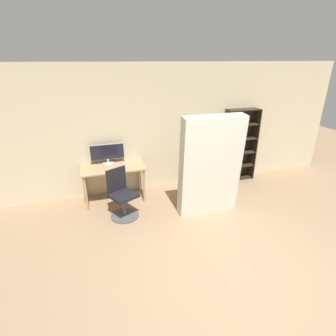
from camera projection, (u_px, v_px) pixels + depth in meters
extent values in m
plane|color=#937556|center=(249.00, 286.00, 3.44)|extent=(16.00, 16.00, 0.00)
cube|color=#C6B793|center=(174.00, 128.00, 5.73)|extent=(8.00, 0.06, 2.70)
cube|color=tan|center=(113.00, 167.00, 5.28)|extent=(1.26, 0.65, 0.03)
cylinder|color=tan|center=(86.00, 193.00, 5.04)|extent=(0.05, 0.05, 0.71)
cylinder|color=tan|center=(144.00, 186.00, 5.34)|extent=(0.05, 0.05, 0.71)
cylinder|color=tan|center=(86.00, 182.00, 5.50)|extent=(0.05, 0.05, 0.71)
cylinder|color=tan|center=(139.00, 175.00, 5.81)|extent=(0.05, 0.05, 0.71)
cylinder|color=#B7B7BC|center=(108.00, 163.00, 5.42)|extent=(0.22, 0.22, 0.02)
cylinder|color=#B7B7BC|center=(108.00, 161.00, 5.40)|extent=(0.04, 0.04, 0.08)
cube|color=#B7B7BC|center=(107.00, 152.00, 5.33)|extent=(0.69, 0.02, 0.33)
cube|color=black|center=(107.00, 152.00, 5.32)|extent=(0.67, 0.03, 0.30)
cylinder|color=#4C4C51|center=(125.00, 216.00, 4.94)|extent=(0.52, 0.52, 0.03)
cylinder|color=#4C4C51|center=(124.00, 206.00, 4.86)|extent=(0.05, 0.05, 0.39)
cube|color=black|center=(123.00, 195.00, 4.77)|extent=(0.59, 0.59, 0.05)
cube|color=black|center=(116.00, 180.00, 4.81)|extent=(0.37, 0.21, 0.45)
cube|color=#2D2319|center=(226.00, 147.00, 6.09)|extent=(0.02, 0.30, 1.71)
cube|color=#2D2319|center=(254.00, 144.00, 6.29)|extent=(0.02, 0.30, 1.71)
cube|color=#2D2319|center=(237.00, 144.00, 6.31)|extent=(0.77, 0.02, 1.71)
cube|color=#2D2319|center=(236.00, 178.00, 6.51)|extent=(0.74, 0.26, 0.02)
cube|color=#2D2319|center=(238.00, 165.00, 6.38)|extent=(0.74, 0.26, 0.02)
cube|color=#2D2319|center=(239.00, 152.00, 6.25)|extent=(0.74, 0.26, 0.02)
cube|color=#2D2319|center=(241.00, 139.00, 6.12)|extent=(0.74, 0.26, 0.02)
cube|color=#2D2319|center=(242.00, 124.00, 5.99)|extent=(0.74, 0.26, 0.02)
cube|color=#2D2319|center=(244.00, 110.00, 5.86)|extent=(0.74, 0.26, 0.02)
cube|color=#232328|center=(224.00, 174.00, 6.36)|extent=(0.02, 0.21, 0.29)
cube|color=brown|center=(226.00, 175.00, 6.35)|extent=(0.03, 0.17, 0.22)
cube|color=#1E4C9E|center=(226.00, 174.00, 6.41)|extent=(0.02, 0.14, 0.23)
cube|color=brown|center=(228.00, 175.00, 6.39)|extent=(0.02, 0.21, 0.23)
cube|color=#1E4C9E|center=(225.00, 162.00, 6.28)|extent=(0.04, 0.14, 0.21)
cube|color=gold|center=(227.00, 162.00, 6.25)|extent=(0.04, 0.19, 0.25)
cube|color=teal|center=(229.00, 162.00, 6.26)|extent=(0.02, 0.17, 0.22)
cube|color=#287A38|center=(230.00, 162.00, 6.27)|extent=(0.03, 0.21, 0.21)
cube|color=#287A38|center=(231.00, 162.00, 6.27)|extent=(0.03, 0.21, 0.22)
cube|color=#232328|center=(232.00, 160.00, 6.28)|extent=(0.02, 0.22, 0.28)
cube|color=gold|center=(227.00, 150.00, 6.08)|extent=(0.02, 0.15, 0.20)
cube|color=teal|center=(228.00, 149.00, 6.12)|extent=(0.04, 0.15, 0.20)
cube|color=brown|center=(230.00, 149.00, 6.12)|extent=(0.03, 0.19, 0.21)
cube|color=red|center=(231.00, 147.00, 6.16)|extent=(0.04, 0.15, 0.29)
cube|color=teal|center=(228.00, 135.00, 5.98)|extent=(0.04, 0.19, 0.20)
cube|color=red|center=(229.00, 135.00, 6.00)|extent=(0.02, 0.15, 0.19)
cube|color=#7A2D84|center=(232.00, 135.00, 5.96)|extent=(0.04, 0.15, 0.23)
cube|color=gold|center=(232.00, 134.00, 6.04)|extent=(0.02, 0.18, 0.23)
cube|color=gold|center=(234.00, 134.00, 6.02)|extent=(0.04, 0.15, 0.24)
cube|color=brown|center=(235.00, 133.00, 6.01)|extent=(0.02, 0.22, 0.28)
cube|color=#232328|center=(237.00, 134.00, 5.99)|extent=(0.03, 0.15, 0.27)
cube|color=red|center=(237.00, 133.00, 6.08)|extent=(0.04, 0.17, 0.26)
cube|color=orange|center=(240.00, 134.00, 6.02)|extent=(0.02, 0.15, 0.26)
cube|color=orange|center=(229.00, 119.00, 5.87)|extent=(0.03, 0.19, 0.25)
cube|color=#7A2D84|center=(230.00, 120.00, 5.88)|extent=(0.04, 0.16, 0.22)
cube|color=#232328|center=(232.00, 120.00, 5.89)|extent=(0.03, 0.19, 0.23)
cube|color=#1E4C9E|center=(234.00, 120.00, 5.88)|extent=(0.02, 0.20, 0.24)
cube|color=teal|center=(235.00, 120.00, 5.88)|extent=(0.04, 0.21, 0.20)
cube|color=orange|center=(236.00, 120.00, 5.92)|extent=(0.03, 0.14, 0.19)
cube|color=#287A38|center=(238.00, 119.00, 5.90)|extent=(0.03, 0.18, 0.25)
cube|color=beige|center=(210.00, 167.00, 4.75)|extent=(1.13, 0.38, 1.89)
cube|color=beige|center=(238.00, 163.00, 4.90)|extent=(0.01, 0.38, 1.85)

